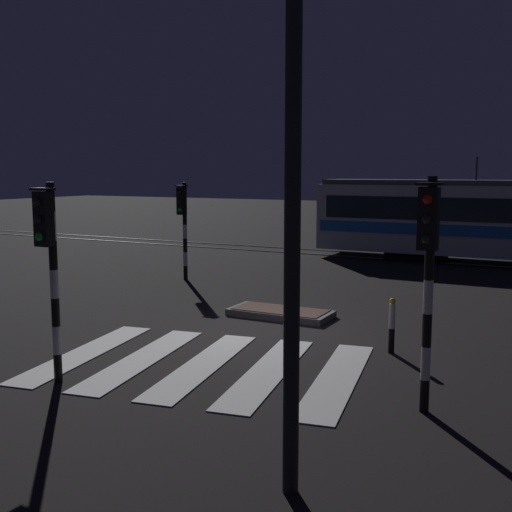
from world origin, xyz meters
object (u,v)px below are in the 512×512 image
at_px(street_lamp_near_kerb, 283,101).
at_px(traffic_light_corner_far_left, 183,216).
at_px(bollard_island_edge, 392,325).
at_px(traffic_light_kerb_mid_left, 49,252).
at_px(traffic_light_corner_near_right, 428,260).

bearing_deg(street_lamp_near_kerb, traffic_light_corner_far_left, 128.14).
bearing_deg(bollard_island_edge, traffic_light_corner_far_left, 148.48).
xyz_separation_m(traffic_light_kerb_mid_left, traffic_light_corner_near_right, (5.89, 1.52, 0.07)).
relative_size(traffic_light_corner_far_left, street_lamp_near_kerb, 0.48).
bearing_deg(traffic_light_corner_far_left, bollard_island_edge, -31.52).
xyz_separation_m(traffic_light_corner_near_right, street_lamp_near_kerb, (-0.80, -3.26, 1.96)).
relative_size(traffic_light_corner_far_left, traffic_light_corner_near_right, 0.92).
height_order(traffic_light_kerb_mid_left, street_lamp_near_kerb, street_lamp_near_kerb).
relative_size(traffic_light_kerb_mid_left, street_lamp_near_kerb, 0.51).
bearing_deg(traffic_light_corner_near_right, traffic_light_kerb_mid_left, -165.48).
bearing_deg(traffic_light_kerb_mid_left, traffic_light_corner_far_left, 111.66).
bearing_deg(traffic_light_corner_near_right, bollard_island_edge, 113.75).
distance_m(traffic_light_kerb_mid_left, traffic_light_corner_far_left, 10.30).
xyz_separation_m(street_lamp_near_kerb, bollard_island_edge, (-0.47, 6.15, -3.72)).
distance_m(traffic_light_corner_far_left, bollard_island_edge, 10.00).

